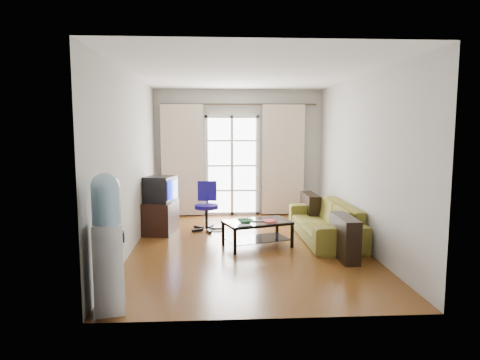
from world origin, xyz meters
name	(u,v)px	position (x,y,z in m)	size (l,w,h in m)	color
floor	(248,247)	(0.00, 0.00, 0.00)	(5.20, 5.20, 0.00)	brown
ceiling	(248,74)	(0.00, 0.00, 2.70)	(5.20, 5.20, 0.00)	white
wall_back	(239,153)	(0.00, 2.60, 1.35)	(3.60, 0.02, 2.70)	#B3B1AA
wall_front	(269,184)	(0.00, -2.60, 1.35)	(3.60, 0.02, 2.70)	#B3B1AA
wall_left	(131,163)	(-1.80, 0.00, 1.35)	(0.02, 5.20, 2.70)	#B3B1AA
wall_right	(361,162)	(1.80, 0.00, 1.35)	(0.02, 5.20, 2.70)	#B3B1AA
french_door	(232,166)	(-0.15, 2.54, 1.07)	(1.16, 0.06, 2.15)	white
curtain_rod	(239,104)	(0.00, 2.50, 2.38)	(0.04, 0.04, 3.30)	#4C3F2D
curtain_left	(183,160)	(-1.20, 2.48, 1.20)	(0.90, 0.07, 2.35)	beige
curtain_right	(283,160)	(0.95, 2.48, 1.20)	(0.90, 0.07, 2.35)	beige
radiator	(276,200)	(0.80, 2.50, 0.33)	(0.64, 0.12, 0.64)	gray
sofa	(325,221)	(1.34, 0.40, 0.31)	(0.86, 2.14, 0.62)	brown
coffee_table	(257,230)	(0.15, -0.01, 0.27)	(1.16, 0.88, 0.42)	silver
bowl	(245,221)	(-0.05, -0.16, 0.45)	(0.30, 0.30, 0.06)	#348F4C
book	(265,222)	(0.26, -0.12, 0.43)	(0.26, 0.28, 0.02)	#AF3615
remote	(257,221)	(0.15, -0.07, 0.43)	(0.17, 0.05, 0.02)	black
tv_stand	(160,217)	(-1.51, 1.03, 0.28)	(0.52, 0.77, 0.57)	black
crt_tv	(159,189)	(-1.51, 1.01, 0.80)	(0.61, 0.62, 0.46)	black
task_chair	(207,216)	(-0.68, 1.18, 0.26)	(0.65, 0.65, 0.89)	black
water_cooler	(107,240)	(-1.60, -2.35, 0.75)	(0.35, 0.35, 1.44)	white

